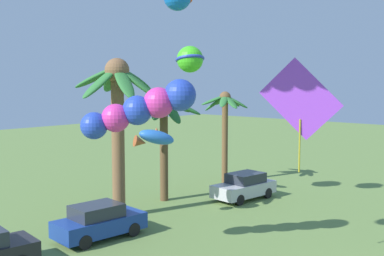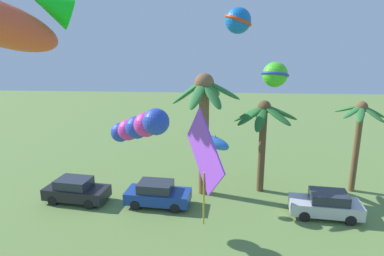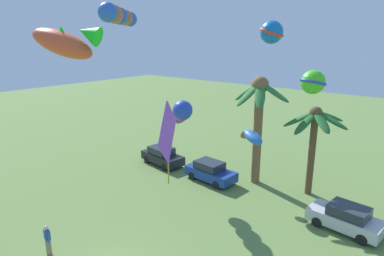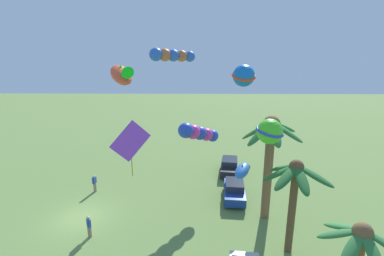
% 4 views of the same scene
% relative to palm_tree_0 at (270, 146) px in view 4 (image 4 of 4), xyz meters
% --- Properties ---
extents(ground_plane, '(120.00, 120.00, 0.00)m').
position_rel_palm_tree_0_xyz_m(ground_plane, '(0.31, -13.92, -5.72)').
color(ground_plane, olive).
extents(palm_tree_0, '(4.35, 4.29, 7.90)m').
position_rel_palm_tree_0_xyz_m(palm_tree_0, '(0.00, 0.00, 0.00)').
color(palm_tree_0, brown).
rests_on(palm_tree_0, ground).
extents(palm_tree_2, '(4.16, 3.90, 6.16)m').
position_rel_palm_tree_0_xyz_m(palm_tree_2, '(3.81, 0.59, -0.99)').
color(palm_tree_2, brown).
rests_on(palm_tree_2, ground).
extents(parked_car_0, '(4.09, 2.19, 1.51)m').
position_rel_palm_tree_0_xyz_m(parked_car_0, '(-7.91, -1.82, -4.97)').
color(parked_car_0, black).
rests_on(parked_car_0, ground).
extents(parked_car_2, '(4.03, 2.02, 1.51)m').
position_rel_palm_tree_0_xyz_m(parked_car_2, '(-2.73, -1.98, -4.97)').
color(parked_car_2, navy).
rests_on(parked_car_2, ground).
extents(spectator_0, '(0.54, 0.30, 1.59)m').
position_rel_palm_tree_0_xyz_m(spectator_0, '(-3.78, -14.23, -4.90)').
color(spectator_0, gray).
rests_on(spectator_0, ground).
extents(spectator_1, '(0.48, 0.40, 1.59)m').
position_rel_palm_tree_0_xyz_m(spectator_1, '(2.59, -12.44, -4.90)').
color(spectator_1, gray).
rests_on(spectator_1, ground).
extents(kite_ball_0, '(1.58, 1.61, 1.34)m').
position_rel_palm_tree_0_xyz_m(kite_ball_0, '(1.78, -2.39, 5.06)').
color(kite_ball_0, blue).
extents(kite_fish_1, '(2.18, 1.62, 1.07)m').
position_rel_palm_tree_0_xyz_m(kite_fish_1, '(0.61, -1.95, -1.63)').
color(kite_fish_1, blue).
extents(kite_fish_2, '(3.97, 3.11, 2.25)m').
position_rel_palm_tree_0_xyz_m(kite_fish_2, '(-4.96, -11.48, 4.55)').
color(kite_fish_2, '#E9502C').
extents(kite_tube_3, '(3.43, 3.33, 2.25)m').
position_rel_palm_tree_0_xyz_m(kite_tube_3, '(-2.95, -5.08, 0.04)').
color(kite_tube_3, '#2441BC').
extents(kite_tube_4, '(2.42, 3.82, 1.24)m').
position_rel_palm_tree_0_xyz_m(kite_tube_4, '(-5.83, -7.39, 6.04)').
color(kite_tube_4, blue).
extents(kite_diamond_5, '(1.37, 2.68, 4.14)m').
position_rel_palm_tree_0_xyz_m(kite_diamond_5, '(0.35, -9.82, 0.35)').
color(kite_diamond_5, '#9A40DF').
extents(kite_ball_6, '(2.11, 2.11, 1.42)m').
position_rel_palm_tree_0_xyz_m(kite_ball_6, '(4.03, -1.17, 2.22)').
color(kite_ball_6, '#43CF22').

